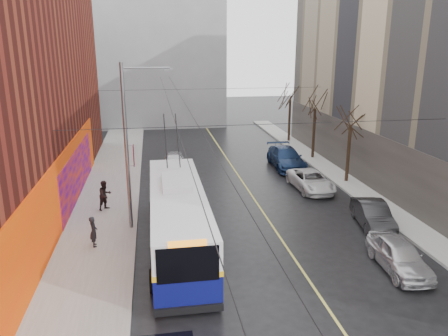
% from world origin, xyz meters
% --- Properties ---
extents(ground, '(140.00, 140.00, 0.00)m').
position_xyz_m(ground, '(0.00, 0.00, 0.00)').
color(ground, black).
rests_on(ground, ground).
extents(sidewalk_left, '(4.00, 60.00, 0.15)m').
position_xyz_m(sidewalk_left, '(-8.00, 12.00, 0.07)').
color(sidewalk_left, gray).
rests_on(sidewalk_left, ground).
extents(sidewalk_right, '(2.00, 60.00, 0.15)m').
position_xyz_m(sidewalk_right, '(9.00, 12.00, 0.07)').
color(sidewalk_right, gray).
rests_on(sidewalk_right, ground).
extents(lane_line, '(0.12, 50.00, 0.01)m').
position_xyz_m(lane_line, '(1.50, 14.00, 0.00)').
color(lane_line, '#BFB74C').
rests_on(lane_line, ground).
extents(building_far, '(20.50, 12.10, 18.00)m').
position_xyz_m(building_far, '(-6.00, 44.99, 9.02)').
color(building_far, gray).
rests_on(building_far, ground).
extents(streetlight_pole, '(2.65, 0.60, 9.00)m').
position_xyz_m(streetlight_pole, '(-6.14, 10.00, 4.85)').
color(streetlight_pole, slate).
rests_on(streetlight_pole, ground).
extents(catenary_wires, '(18.00, 60.00, 0.22)m').
position_xyz_m(catenary_wires, '(-2.54, 14.77, 6.25)').
color(catenary_wires, black).
extents(tree_near, '(3.20, 3.20, 6.40)m').
position_xyz_m(tree_near, '(9.00, 16.00, 4.98)').
color(tree_near, black).
rests_on(tree_near, ground).
extents(tree_mid, '(3.20, 3.20, 6.68)m').
position_xyz_m(tree_mid, '(9.00, 23.00, 5.25)').
color(tree_mid, black).
rests_on(tree_mid, ground).
extents(tree_far, '(3.20, 3.20, 6.57)m').
position_xyz_m(tree_far, '(9.00, 30.00, 5.14)').
color(tree_far, black).
rests_on(tree_far, ground).
extents(pigeons_flying, '(3.40, 2.96, 1.07)m').
position_xyz_m(pigeons_flying, '(-1.32, 10.60, 7.86)').
color(pigeons_flying, slate).
extents(trolleybus, '(2.89, 12.31, 5.81)m').
position_xyz_m(trolleybus, '(-3.86, 7.45, 1.62)').
color(trolleybus, '#0B0E56').
rests_on(trolleybus, ground).
extents(parked_car_a, '(1.96, 4.29, 1.43)m').
position_xyz_m(parked_car_a, '(5.80, 3.52, 0.71)').
color(parked_car_a, silver).
rests_on(parked_car_a, ground).
extents(parked_car_b, '(2.19, 4.42, 1.39)m').
position_xyz_m(parked_car_b, '(7.00, 8.22, 0.70)').
color(parked_car_b, '#242426').
rests_on(parked_car_b, ground).
extents(parked_car_c, '(2.39, 4.87, 1.33)m').
position_xyz_m(parked_car_c, '(5.84, 14.90, 0.66)').
color(parked_car_c, silver).
rests_on(parked_car_c, ground).
extents(parked_car_d, '(2.45, 5.73, 1.65)m').
position_xyz_m(parked_car_d, '(5.80, 20.62, 0.82)').
color(parked_car_d, navy).
rests_on(parked_car_d, ground).
extents(following_car, '(1.84, 4.12, 1.38)m').
position_xyz_m(following_car, '(-3.32, 21.70, 0.69)').
color(following_car, silver).
rests_on(following_car, ground).
extents(pedestrian_a, '(0.48, 0.63, 1.56)m').
position_xyz_m(pedestrian_a, '(-8.01, 7.91, 0.93)').
color(pedestrian_a, black).
rests_on(pedestrian_a, sidewalk_left).
extents(pedestrian_b, '(1.12, 1.11, 1.82)m').
position_xyz_m(pedestrian_b, '(-7.92, 12.95, 1.06)').
color(pedestrian_b, black).
rests_on(pedestrian_b, sidewalk_left).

